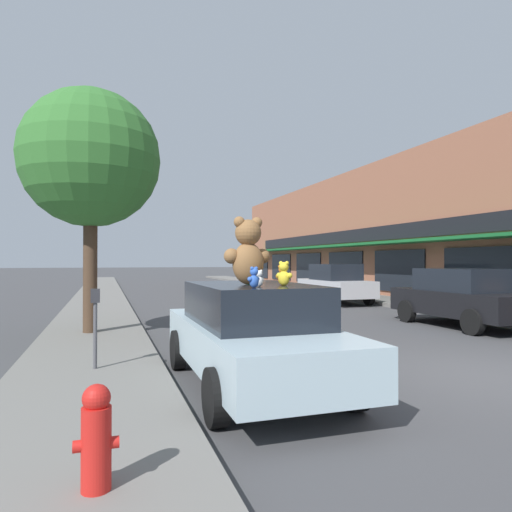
{
  "coord_description": "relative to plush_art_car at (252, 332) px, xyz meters",
  "views": [
    {
      "loc": [
        -5.9,
        -5.89,
        1.87
      ],
      "look_at": [
        -3.28,
        2.03,
        1.97
      ],
      "focal_mm": 32.0,
      "sensor_mm": 36.0,
      "label": 1
    }
  ],
  "objects": [
    {
      "name": "sidewalk_near",
      "position": [
        -2.33,
        -0.6,
        -0.73
      ],
      "size": [
        2.37,
        90.0,
        0.16
      ],
      "color": "slate",
      "rests_on": "ground_plane"
    },
    {
      "name": "teddy_bear_orange",
      "position": [
        0.35,
        -0.36,
        0.86
      ],
      "size": [
        0.21,
        0.19,
        0.29
      ],
      "rotation": [
        0.0,
        0.0,
        2.49
      ],
      "color": "orange",
      "rests_on": "plush_art_car"
    },
    {
      "name": "parked_car_far_center",
      "position": [
        7.63,
        4.01,
        0.05
      ],
      "size": [
        2.03,
        4.26,
        1.66
      ],
      "color": "black",
      "rests_on": "ground_plane"
    },
    {
      "name": "teddy_bear_yellow",
      "position": [
        0.28,
        -0.59,
        0.89
      ],
      "size": [
        0.22,
        0.24,
        0.34
      ],
      "rotation": [
        0.0,
        0.0,
        2.22
      ],
      "color": "yellow",
      "rests_on": "plush_art_car"
    },
    {
      "name": "storefront_row",
      "position": [
        17.14,
        14.41,
        2.7
      ],
      "size": [
        13.27,
        40.36,
        7.02
      ],
      "color": "#9E6047",
      "rests_on": "ground_plane"
    },
    {
      "name": "street_tree",
      "position": [
        -2.42,
        5.18,
        3.52
      ],
      "size": [
        3.32,
        3.32,
        5.85
      ],
      "color": "#473323",
      "rests_on": "sidewalk_near"
    },
    {
      "name": "fire_hydrant",
      "position": [
        -2.14,
        -2.86,
        -0.25
      ],
      "size": [
        0.33,
        0.22,
        0.79
      ],
      "color": "red",
      "rests_on": "sidewalk_near"
    },
    {
      "name": "parking_meter",
      "position": [
        -2.23,
        1.22,
        0.16
      ],
      "size": [
        0.14,
        0.1,
        1.27
      ],
      "color": "#4C4C51",
      "rests_on": "sidewalk_near"
    },
    {
      "name": "teddy_bear_green",
      "position": [
        0.22,
        0.8,
        0.83
      ],
      "size": [
        0.14,
        0.17,
        0.23
      ],
      "rotation": [
        0.0,
        0.0,
        2.09
      ],
      "color": "green",
      "rests_on": "plush_art_car"
    },
    {
      "name": "parked_car_far_right",
      "position": [
        7.63,
        11.6,
        0.07
      ],
      "size": [
        1.96,
        4.22,
        1.74
      ],
      "color": "#B7B7BC",
      "rests_on": "ground_plane"
    },
    {
      "name": "plush_art_car",
      "position": [
        0.0,
        0.0,
        0.0
      ],
      "size": [
        1.98,
        4.66,
        1.53
      ],
      "rotation": [
        0.0,
        0.0,
        -0.0
      ],
      "color": "#ADC6D1",
      "rests_on": "ground_plane"
    },
    {
      "name": "teddy_bear_white",
      "position": [
        -0.13,
        -0.72,
        0.83
      ],
      "size": [
        0.17,
        0.12,
        0.23
      ],
      "rotation": [
        0.0,
        0.0,
        3.45
      ],
      "color": "white",
      "rests_on": "plush_art_car"
    },
    {
      "name": "ground_plane",
      "position": [
        3.82,
        -0.6,
        -0.81
      ],
      "size": [
        260.0,
        260.0,
        0.0
      ],
      "primitive_type": "plane",
      "color": "#424244"
    },
    {
      "name": "teddy_bear_giant",
      "position": [
        -0.09,
        -0.09,
        1.2
      ],
      "size": [
        0.74,
        0.47,
        1.0
      ],
      "rotation": [
        0.0,
        0.0,
        3.24
      ],
      "color": "olive",
      "rests_on": "plush_art_car"
    },
    {
      "name": "teddy_bear_blue",
      "position": [
        -0.28,
        -0.95,
        0.85
      ],
      "size": [
        0.2,
        0.16,
        0.27
      ],
      "rotation": [
        0.0,
        0.0,
        3.64
      ],
      "color": "blue",
      "rests_on": "plush_art_car"
    }
  ]
}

